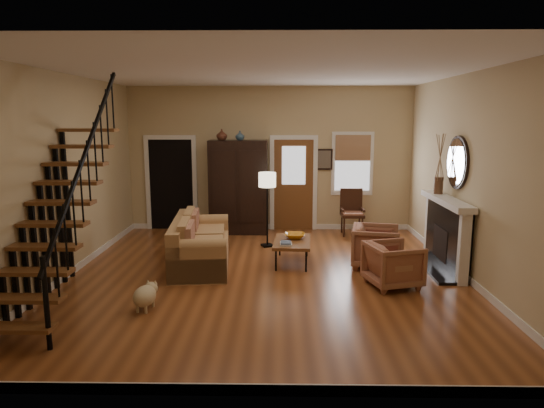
{
  "coord_description": "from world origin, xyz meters",
  "views": [
    {
      "loc": [
        0.23,
        -7.67,
        2.59
      ],
      "look_at": [
        0.1,
        0.4,
        1.15
      ],
      "focal_mm": 32.0,
      "sensor_mm": 36.0,
      "label": 1
    }
  ],
  "objects_px": {
    "sofa": "(201,242)",
    "coffee_table": "(292,252)",
    "armchair_right": "(376,246)",
    "side_chair": "(352,212)",
    "armoire": "(239,187)",
    "armchair_left": "(393,265)",
    "floor_lamp": "(267,210)"
  },
  "relations": [
    {
      "from": "sofa",
      "to": "coffee_table",
      "type": "relative_size",
      "value": 1.99
    },
    {
      "from": "armchair_right",
      "to": "side_chair",
      "type": "relative_size",
      "value": 0.79
    },
    {
      "from": "armoire",
      "to": "armchair_left",
      "type": "bearing_deg",
      "value": -52.99
    },
    {
      "from": "side_chair",
      "to": "coffee_table",
      "type": "bearing_deg",
      "value": -122.5
    },
    {
      "from": "coffee_table",
      "to": "armchair_left",
      "type": "height_order",
      "value": "armchair_left"
    },
    {
      "from": "armchair_left",
      "to": "side_chair",
      "type": "distance_m",
      "value": 3.38
    },
    {
      "from": "armoire",
      "to": "coffee_table",
      "type": "bearing_deg",
      "value": -64.09
    },
    {
      "from": "sofa",
      "to": "side_chair",
      "type": "height_order",
      "value": "side_chair"
    },
    {
      "from": "armchair_right",
      "to": "side_chair",
      "type": "xyz_separation_m",
      "value": [
        -0.07,
        2.37,
        0.14
      ]
    },
    {
      "from": "coffee_table",
      "to": "armchair_right",
      "type": "height_order",
      "value": "armchair_right"
    },
    {
      "from": "armchair_left",
      "to": "coffee_table",
      "type": "bearing_deg",
      "value": 36.52
    },
    {
      "from": "armchair_left",
      "to": "side_chair",
      "type": "relative_size",
      "value": 0.75
    },
    {
      "from": "armoire",
      "to": "coffee_table",
      "type": "xyz_separation_m",
      "value": [
        1.16,
        -2.38,
        -0.84
      ]
    },
    {
      "from": "armchair_left",
      "to": "side_chair",
      "type": "height_order",
      "value": "side_chair"
    },
    {
      "from": "coffee_table",
      "to": "sofa",
      "type": "bearing_deg",
      "value": -175.78
    },
    {
      "from": "armoire",
      "to": "floor_lamp",
      "type": "bearing_deg",
      "value": -61.0
    },
    {
      "from": "armchair_left",
      "to": "floor_lamp",
      "type": "bearing_deg",
      "value": 24.91
    },
    {
      "from": "side_chair",
      "to": "floor_lamp",
      "type": "bearing_deg",
      "value": -151.25
    },
    {
      "from": "armchair_right",
      "to": "floor_lamp",
      "type": "xyz_separation_m",
      "value": [
        -1.94,
        1.34,
        0.39
      ]
    },
    {
      "from": "floor_lamp",
      "to": "sofa",
      "type": "bearing_deg",
      "value": -131.93
    },
    {
      "from": "coffee_table",
      "to": "armoire",
      "type": "bearing_deg",
      "value": 115.91
    },
    {
      "from": "armoire",
      "to": "sofa",
      "type": "height_order",
      "value": "armoire"
    },
    {
      "from": "armchair_right",
      "to": "sofa",
      "type": "bearing_deg",
      "value": 100.43
    },
    {
      "from": "floor_lamp",
      "to": "side_chair",
      "type": "bearing_deg",
      "value": 28.75
    },
    {
      "from": "armchair_left",
      "to": "side_chair",
      "type": "xyz_separation_m",
      "value": [
        -0.14,
        3.37,
        0.16
      ]
    },
    {
      "from": "sofa",
      "to": "floor_lamp",
      "type": "relative_size",
      "value": 1.45
    },
    {
      "from": "sofa",
      "to": "armchair_left",
      "type": "height_order",
      "value": "sofa"
    },
    {
      "from": "armchair_right",
      "to": "coffee_table",
      "type": "bearing_deg",
      "value": 94.41
    },
    {
      "from": "coffee_table",
      "to": "armchair_left",
      "type": "relative_size",
      "value": 1.45
    },
    {
      "from": "armoire",
      "to": "sofa",
      "type": "distance_m",
      "value": 2.63
    },
    {
      "from": "armchair_left",
      "to": "armchair_right",
      "type": "relative_size",
      "value": 0.94
    },
    {
      "from": "armoire",
      "to": "armchair_right",
      "type": "height_order",
      "value": "armoire"
    }
  ]
}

